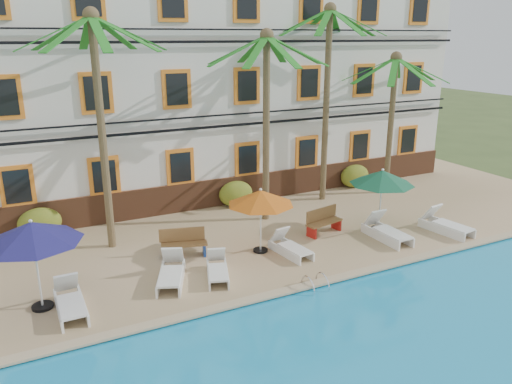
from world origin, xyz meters
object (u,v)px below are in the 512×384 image
palm_b (99,99)px  lounger_a (70,302)px  palm_c (266,99)px  bench_right (323,221)px  lounger_c (217,269)px  lounger_d (290,247)px  lounger_f (445,224)px  umbrella_green (382,178)px  umbrella_red (261,198)px  pool_ladder (315,286)px  lounger_e (386,231)px  umbrella_blue (32,233)px  lounger_b (171,273)px  bench_left (184,242)px  palm_d (327,78)px  palm_e (393,102)px

palm_b → lounger_a: palm_b is taller
palm_c → bench_right: size_ratio=4.62×
palm_b → lounger_c: palm_b is taller
lounger_d → lounger_f: (6.15, -0.87, 0.04)m
umbrella_green → lounger_c: bearing=-172.5°
umbrella_red → pool_ladder: 3.51m
lounger_d → lounger_e: size_ratio=0.90×
umbrella_red → pool_ladder: (0.29, -2.93, -1.90)m
umbrella_red → umbrella_blue: bearing=-174.5°
lounger_b → lounger_e: lounger_e is taller
umbrella_blue → lounger_c: 5.25m
umbrella_blue → bench_right: size_ratio=1.62×
umbrella_green → bench_left: umbrella_green is taller
lounger_c → bench_left: size_ratio=1.14×
lounger_b → lounger_e: bearing=-2.1°
umbrella_red → palm_d: bearing=37.1°
palm_b → bench_left: 5.33m
umbrella_blue → lounger_f: umbrella_blue is taller
palm_b → umbrella_blue: (-2.50, -3.34, -2.89)m
palm_d → umbrella_green: (-0.18, -4.03, -3.28)m
palm_e → umbrella_red: bearing=-157.9°
palm_d → pool_ladder: size_ratio=11.10×
lounger_c → bench_right: bench_right is taller
umbrella_green → lounger_e: bearing=-113.3°
lounger_a → lounger_d: 7.04m
umbrella_blue → lounger_e: (11.41, -0.40, -1.85)m
lounger_e → lounger_f: (2.41, -0.45, -0.01)m
umbrella_green → pool_ladder: 5.70m
lounger_f → pool_ladder: size_ratio=2.78×
palm_e → palm_b: bearing=-176.9°
pool_ladder → lounger_e: bearing=23.9°
palm_e → lounger_a: size_ratio=3.31×
palm_c → lounger_b: (-4.98, -3.51, -4.42)m
lounger_b → lounger_d: size_ratio=1.13×
palm_d → lounger_f: size_ratio=3.99×
lounger_e → bench_left: (-6.91, 1.91, 0.16)m
palm_b → lounger_a: size_ratio=4.09×
palm_d → palm_e: (3.20, -0.46, -1.12)m
palm_c → bench_left: (-4.03, -1.89, -4.25)m
palm_c → umbrella_blue: (-8.52, -3.39, -2.56)m
lounger_e → bench_left: bearing=164.6°
umbrella_red → lounger_b: size_ratio=1.09×
palm_c → lounger_b: bearing=-144.8°
umbrella_blue → lounger_e: umbrella_blue is taller
umbrella_blue → lounger_f: 13.97m
palm_b → lounger_e: bearing=-22.8°
umbrella_red → bench_left: 2.92m
palm_b → umbrella_blue: 5.07m
palm_d → lounger_a: (-11.30, -5.04, -5.01)m
palm_e → lounger_f: (-1.35, -4.87, -3.88)m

